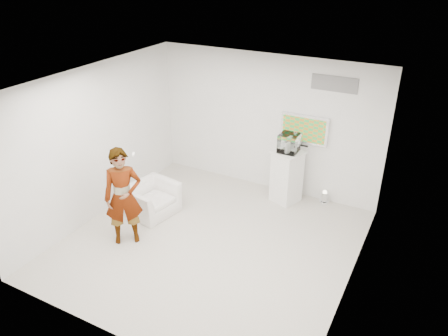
# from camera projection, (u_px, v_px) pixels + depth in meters

# --- Properties ---
(room) EXTENTS (5.01, 5.01, 3.00)m
(room) POSITION_uv_depth(u_px,v_px,m) (209.00, 170.00, 7.37)
(room) COLOR beige
(room) RESTS_ON ground
(tv) EXTENTS (1.00, 0.08, 0.60)m
(tv) POSITION_uv_depth(u_px,v_px,m) (304.00, 129.00, 8.93)
(tv) COLOR silver
(tv) RESTS_ON room
(logo_decal) EXTENTS (0.90, 0.02, 0.30)m
(logo_decal) POSITION_uv_depth(u_px,v_px,m) (334.00, 84.00, 8.30)
(logo_decal) COLOR slate
(logo_decal) RESTS_ON room
(person) EXTENTS (0.80, 0.77, 1.84)m
(person) POSITION_uv_depth(u_px,v_px,m) (123.00, 197.00, 7.72)
(person) COLOR silver
(person) RESTS_ON room
(armchair) EXTENTS (1.00, 1.10, 0.63)m
(armchair) POSITION_uv_depth(u_px,v_px,m) (152.00, 199.00, 8.84)
(armchair) COLOR silver
(armchair) RESTS_ON room
(pedestal) EXTENTS (0.71, 0.71, 1.15)m
(pedestal) POSITION_uv_depth(u_px,v_px,m) (287.00, 176.00, 9.16)
(pedestal) COLOR silver
(pedestal) RESTS_ON room
(floor_uplight) EXTENTS (0.24, 0.24, 0.31)m
(floor_uplight) POSITION_uv_depth(u_px,v_px,m) (324.00, 197.00, 9.21)
(floor_uplight) COLOR white
(floor_uplight) RESTS_ON room
(vitrine) EXTENTS (0.38, 0.38, 0.38)m
(vitrine) POSITION_uv_depth(u_px,v_px,m) (289.00, 143.00, 8.82)
(vitrine) COLOR silver
(vitrine) RESTS_ON pedestal
(console) EXTENTS (0.08, 0.17, 0.22)m
(console) POSITION_uv_depth(u_px,v_px,m) (289.00, 147.00, 8.85)
(console) COLOR silver
(console) RESTS_ON pedestal
(wii_remote) EXTENTS (0.11, 0.13, 0.04)m
(wii_remote) POSITION_uv_depth(u_px,v_px,m) (134.00, 154.00, 7.57)
(wii_remote) COLOR silver
(wii_remote) RESTS_ON person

